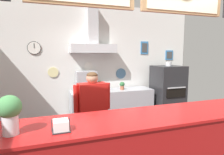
{
  "coord_description": "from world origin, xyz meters",
  "views": [
    {
      "loc": [
        -1.05,
        -2.3,
        1.8
      ],
      "look_at": [
        -0.0,
        0.72,
        1.4
      ],
      "focal_mm": 31.75,
      "sensor_mm": 36.0,
      "label": 1
    }
  ],
  "objects_px": {
    "shop_worker": "(93,115)",
    "potted_thyme": "(99,85)",
    "espresso_machine": "(86,82)",
    "basil_vase": "(10,113)",
    "napkin_holder": "(61,126)",
    "potted_sage": "(122,85)",
    "pizza_oven": "(167,95)"
  },
  "relations": [
    {
      "from": "potted_sage",
      "to": "napkin_holder",
      "type": "height_order",
      "value": "napkin_holder"
    },
    {
      "from": "basil_vase",
      "to": "napkin_holder",
      "type": "relative_size",
      "value": 2.11
    },
    {
      "from": "espresso_machine",
      "to": "napkin_holder",
      "type": "distance_m",
      "value": 2.65
    },
    {
      "from": "shop_worker",
      "to": "potted_thyme",
      "type": "relative_size",
      "value": 6.22
    },
    {
      "from": "pizza_oven",
      "to": "espresso_machine",
      "type": "distance_m",
      "value": 2.09
    },
    {
      "from": "potted_sage",
      "to": "basil_vase",
      "type": "relative_size",
      "value": 0.54
    },
    {
      "from": "potted_thyme",
      "to": "potted_sage",
      "type": "distance_m",
      "value": 0.57
    },
    {
      "from": "pizza_oven",
      "to": "potted_thyme",
      "type": "bearing_deg",
      "value": 175.39
    },
    {
      "from": "potted_sage",
      "to": "shop_worker",
      "type": "bearing_deg",
      "value": -129.53
    },
    {
      "from": "shop_worker",
      "to": "basil_vase",
      "type": "distance_m",
      "value": 1.67
    },
    {
      "from": "potted_sage",
      "to": "napkin_holder",
      "type": "relative_size",
      "value": 1.14
    },
    {
      "from": "potted_sage",
      "to": "pizza_oven",
      "type": "bearing_deg",
      "value": -6.39
    },
    {
      "from": "pizza_oven",
      "to": "espresso_machine",
      "type": "xyz_separation_m",
      "value": [
        -2.05,
        0.14,
        0.41
      ]
    },
    {
      "from": "pizza_oven",
      "to": "potted_sage",
      "type": "height_order",
      "value": "pizza_oven"
    },
    {
      "from": "pizza_oven",
      "to": "espresso_machine",
      "type": "bearing_deg",
      "value": 176.03
    },
    {
      "from": "basil_vase",
      "to": "pizza_oven",
      "type": "bearing_deg",
      "value": 35.98
    },
    {
      "from": "pizza_oven",
      "to": "potted_sage",
      "type": "relative_size",
      "value": 8.41
    },
    {
      "from": "potted_thyme",
      "to": "napkin_holder",
      "type": "height_order",
      "value": "napkin_holder"
    },
    {
      "from": "shop_worker",
      "to": "napkin_holder",
      "type": "bearing_deg",
      "value": 60.27
    },
    {
      "from": "shop_worker",
      "to": "potted_thyme",
      "type": "distance_m",
      "value": 1.35
    },
    {
      "from": "shop_worker",
      "to": "potted_sage",
      "type": "height_order",
      "value": "shop_worker"
    },
    {
      "from": "espresso_machine",
      "to": "basil_vase",
      "type": "xyz_separation_m",
      "value": [
        -1.17,
        -2.48,
        0.13
      ]
    },
    {
      "from": "potted_sage",
      "to": "basil_vase",
      "type": "bearing_deg",
      "value": -129.5
    },
    {
      "from": "basil_vase",
      "to": "napkin_holder",
      "type": "distance_m",
      "value": 0.44
    },
    {
      "from": "shop_worker",
      "to": "espresso_machine",
      "type": "distance_m",
      "value": 1.31
    },
    {
      "from": "pizza_oven",
      "to": "potted_sage",
      "type": "bearing_deg",
      "value": 173.61
    },
    {
      "from": "espresso_machine",
      "to": "basil_vase",
      "type": "bearing_deg",
      "value": -115.32
    },
    {
      "from": "espresso_machine",
      "to": "potted_sage",
      "type": "xyz_separation_m",
      "value": [
        0.86,
        -0.01,
        -0.12
      ]
    },
    {
      "from": "espresso_machine",
      "to": "potted_thyme",
      "type": "distance_m",
      "value": 0.31
    },
    {
      "from": "shop_worker",
      "to": "espresso_machine",
      "type": "relative_size",
      "value": 3.21
    },
    {
      "from": "basil_vase",
      "to": "potted_thyme",
      "type": "bearing_deg",
      "value": 59.29
    },
    {
      "from": "shop_worker",
      "to": "napkin_holder",
      "type": "xyz_separation_m",
      "value": [
        -0.6,
        -1.29,
        0.35
      ]
    }
  ]
}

